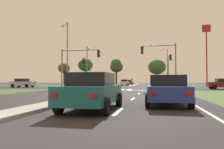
# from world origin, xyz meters

# --- Properties ---
(ground_plane) EXTENTS (200.00, 200.00, 0.00)m
(ground_plane) POSITION_xyz_m (0.00, 30.00, 0.00)
(ground_plane) COLOR #282628
(grass_verge_far_left) EXTENTS (35.00, 35.00, 0.01)m
(grass_verge_far_left) POSITION_xyz_m (-25.50, 54.50, 0.00)
(grass_verge_far_left) COLOR #2D4C28
(grass_verge_far_left) RESTS_ON ground
(median_island_near) EXTENTS (1.20, 22.00, 0.14)m
(median_island_near) POSITION_xyz_m (0.00, 11.00, 0.07)
(median_island_near) COLOR gray
(median_island_near) RESTS_ON ground
(median_island_far) EXTENTS (1.20, 36.00, 0.14)m
(median_island_far) POSITION_xyz_m (0.00, 55.00, 0.07)
(median_island_far) COLOR gray
(median_island_far) RESTS_ON ground
(lane_dash_near) EXTENTS (0.14, 2.00, 0.01)m
(lane_dash_near) POSITION_xyz_m (3.50, 4.36, 0.01)
(lane_dash_near) COLOR silver
(lane_dash_near) RESTS_ON ground
(lane_dash_second) EXTENTS (0.14, 2.00, 0.01)m
(lane_dash_second) POSITION_xyz_m (3.50, 10.36, 0.01)
(lane_dash_second) COLOR silver
(lane_dash_second) RESTS_ON ground
(lane_dash_third) EXTENTS (0.14, 2.00, 0.01)m
(lane_dash_third) POSITION_xyz_m (3.50, 16.36, 0.01)
(lane_dash_third) COLOR silver
(lane_dash_third) RESTS_ON ground
(lane_dash_fourth) EXTENTS (0.14, 2.00, 0.01)m
(lane_dash_fourth) POSITION_xyz_m (3.50, 22.36, 0.01)
(lane_dash_fourth) COLOR silver
(lane_dash_fourth) RESTS_ON ground
(edge_line_right) EXTENTS (0.14, 24.00, 0.01)m
(edge_line_right) POSITION_xyz_m (6.85, 12.00, 0.01)
(edge_line_right) COLOR silver
(edge_line_right) RESTS_ON ground
(stop_bar_near) EXTENTS (6.40, 0.50, 0.01)m
(stop_bar_near) POSITION_xyz_m (3.80, 23.00, 0.01)
(stop_bar_near) COLOR silver
(stop_bar_near) RESTS_ON ground
(crosswalk_bar_near) EXTENTS (0.70, 2.80, 0.01)m
(crosswalk_bar_near) POSITION_xyz_m (-6.40, 24.80, 0.01)
(crosswalk_bar_near) COLOR silver
(crosswalk_bar_near) RESTS_ON ground
(crosswalk_bar_second) EXTENTS (0.70, 2.80, 0.01)m
(crosswalk_bar_second) POSITION_xyz_m (-5.25, 24.80, 0.01)
(crosswalk_bar_second) COLOR silver
(crosswalk_bar_second) RESTS_ON ground
(crosswalk_bar_third) EXTENTS (0.70, 2.80, 0.01)m
(crosswalk_bar_third) POSITION_xyz_m (-4.10, 24.80, 0.01)
(crosswalk_bar_third) COLOR silver
(crosswalk_bar_third) RESTS_ON ground
(crosswalk_bar_fourth) EXTENTS (0.70, 2.80, 0.01)m
(crosswalk_bar_fourth) POSITION_xyz_m (-2.95, 24.80, 0.01)
(crosswalk_bar_fourth) COLOR silver
(crosswalk_bar_fourth) RESTS_ON ground
(crosswalk_bar_fifth) EXTENTS (0.70, 2.80, 0.01)m
(crosswalk_bar_fifth) POSITION_xyz_m (-1.80, 24.80, 0.01)
(crosswalk_bar_fifth) COLOR silver
(crosswalk_bar_fifth) RESTS_ON ground
(crosswalk_bar_sixth) EXTENTS (0.70, 2.80, 0.01)m
(crosswalk_bar_sixth) POSITION_xyz_m (-0.65, 24.80, 0.01)
(crosswalk_bar_sixth) COLOR silver
(crosswalk_bar_sixth) RESTS_ON ground
(crosswalk_bar_seventh) EXTENTS (0.70, 2.80, 0.01)m
(crosswalk_bar_seventh) POSITION_xyz_m (0.50, 24.80, 0.01)
(crosswalk_bar_seventh) COLOR silver
(crosswalk_bar_seventh) RESTS_ON ground
(crosswalk_bar_eighth) EXTENTS (0.70, 2.80, 0.01)m
(crosswalk_bar_eighth) POSITION_xyz_m (1.65, 24.80, 0.01)
(crosswalk_bar_eighth) COLOR silver
(crosswalk_bar_eighth) RESTS_ON ground
(car_beige_near) EXTENTS (4.41, 2.09, 1.56)m
(car_beige_near) POSITION_xyz_m (-5.88, 28.55, 0.80)
(car_beige_near) COLOR #BCAD8E
(car_beige_near) RESTS_ON ground
(car_teal_second) EXTENTS (1.99, 4.42, 1.53)m
(car_teal_second) POSITION_xyz_m (2.34, 4.77, 0.78)
(car_teal_second) COLOR #19565B
(car_teal_second) RESTS_ON ground
(car_maroon_third) EXTENTS (4.20, 2.08, 1.55)m
(car_maroon_third) POSITION_xyz_m (14.65, 28.92, 0.79)
(car_maroon_third) COLOR maroon
(car_maroon_third) RESTS_ON ground
(car_red_fourth) EXTENTS (2.02, 4.35, 1.51)m
(car_red_fourth) POSITION_xyz_m (-2.41, 61.34, 0.77)
(car_red_fourth) COLOR #A31919
(car_red_fourth) RESTS_ON ground
(car_silver_fifth) EXTENTS (4.52, 2.10, 1.62)m
(car_silver_fifth) POSITION_xyz_m (-19.01, 31.29, 0.83)
(car_silver_fifth) COLOR #B7B7BC
(car_silver_fifth) RESTS_ON ground
(car_white_sixth) EXTENTS (1.98, 4.61, 1.58)m
(car_white_sixth) POSITION_xyz_m (-2.41, 49.77, 0.80)
(car_white_sixth) COLOR silver
(car_white_sixth) RESTS_ON ground
(car_blue_seventh) EXTENTS (2.07, 4.55, 1.49)m
(car_blue_seventh) POSITION_xyz_m (5.52, 7.22, 0.76)
(car_blue_seventh) COLOR navy
(car_blue_seventh) RESTS_ON ground
(traffic_signal_near_right) EXTENTS (4.47, 0.32, 5.93)m
(traffic_signal_near_right) POSITION_xyz_m (6.05, 23.40, 4.06)
(traffic_signal_near_right) COLOR gray
(traffic_signal_near_right) RESTS_ON ground
(traffic_signal_near_left) EXTENTS (5.59, 0.32, 5.63)m
(traffic_signal_near_left) POSITION_xyz_m (-5.55, 23.40, 3.93)
(traffic_signal_near_left) COLOR gray
(traffic_signal_near_left) RESTS_ON ground
(traffic_signal_far_left) EXTENTS (0.32, 4.28, 5.60)m
(traffic_signal_far_left) POSITION_xyz_m (-7.60, 35.08, 3.84)
(traffic_signal_far_left) COLOR gray
(traffic_signal_far_left) RESTS_ON ground
(traffic_signal_far_right) EXTENTS (0.32, 5.66, 5.75)m
(traffic_signal_far_right) POSITION_xyz_m (7.60, 34.54, 4.02)
(traffic_signal_far_right) COLOR gray
(traffic_signal_far_right) RESTS_ON ground
(street_lamp_second) EXTENTS (1.96, 1.73, 10.85)m
(street_lamp_second) POSITION_xyz_m (-9.13, 28.62, 6.00)
(street_lamp_second) COLOR gray
(street_lamp_second) RESTS_ON ground
(street_lamp_third) EXTENTS (0.79, 2.53, 8.63)m
(street_lamp_third) POSITION_xyz_m (-9.04, 39.11, 4.88)
(street_lamp_third) COLOR gray
(street_lamp_third) RESTS_ON ground
(street_lamp_fourth) EXTENTS (2.11, 1.89, 10.80)m
(street_lamp_fourth) POSITION_xyz_m (8.84, 61.18, 5.99)
(street_lamp_fourth) COLOR gray
(street_lamp_fourth) RESTS_ON ground
(pedestrian_at_median) EXTENTS (0.34, 0.34, 1.71)m
(pedestrian_at_median) POSITION_xyz_m (0.16, 42.70, 1.18)
(pedestrian_at_median) COLOR #4C4C4C
(pedestrian_at_median) RESTS_ON median_island_far
(fastfood_pole_sign) EXTENTS (1.80, 0.40, 13.79)m
(fastfood_pole_sign) POSITION_xyz_m (16.56, 46.11, 9.87)
(fastfood_pole_sign) COLOR red
(fastfood_pole_sign) RESTS_ON ground
(treeline_near) EXTENTS (3.91, 3.91, 7.19)m
(treeline_near) POSITION_xyz_m (-24.92, 62.78, 5.49)
(treeline_near) COLOR #423323
(treeline_near) RESTS_ON ground
(treeline_second) EXTENTS (5.10, 5.10, 8.84)m
(treeline_second) POSITION_xyz_m (-18.36, 66.06, 6.64)
(treeline_second) COLOR #423323
(treeline_second) RESTS_ON ground
(treeline_third) EXTENTS (4.18, 4.18, 7.51)m
(treeline_third) POSITION_xyz_m (-6.89, 63.23, 5.68)
(treeline_third) COLOR #423323
(treeline_third) RESTS_ON ground
(treeline_fourth) EXTENTS (3.32, 3.32, 8.27)m
(treeline_fourth) POSITION_xyz_m (-6.85, 62.41, 6.70)
(treeline_fourth) COLOR #423323
(treeline_fourth) RESTS_ON ground
(treeline_fifth) EXTENTS (5.55, 5.55, 8.00)m
(treeline_fifth) POSITION_xyz_m (5.99, 64.38, 5.63)
(treeline_fifth) COLOR #423323
(treeline_fifth) RESTS_ON ground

